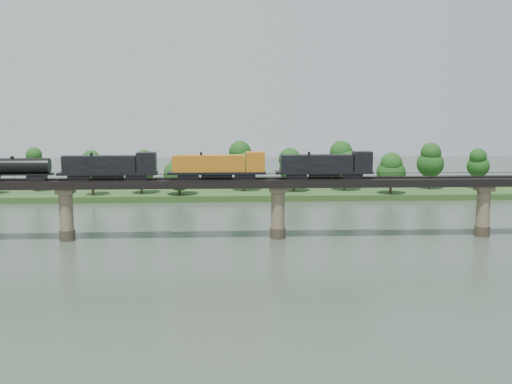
{
  "coord_description": "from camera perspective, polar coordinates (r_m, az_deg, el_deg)",
  "views": [
    {
      "loc": [
        -9.96,
        -90.35,
        26.79
      ],
      "look_at": [
        -4.19,
        30.0,
        9.0
      ],
      "focal_mm": 45.0,
      "sensor_mm": 36.0,
      "label": 1
    }
  ],
  "objects": [
    {
      "name": "ground",
      "position": [
        94.76,
        3.44,
        -8.04
      ],
      "size": [
        400.0,
        400.0,
        0.0
      ],
      "primitive_type": "plane",
      "color": "#324033",
      "rests_on": "ground"
    },
    {
      "name": "far_bank",
      "position": [
        177.55,
        0.5,
        -0.02
      ],
      "size": [
        300.0,
        24.0,
        1.6
      ],
      "primitive_type": "cube",
      "color": "#2A4B1E",
      "rests_on": "ground"
    },
    {
      "name": "bridge",
      "position": [
        122.63,
        1.96,
        -1.62
      ],
      "size": [
        236.0,
        30.0,
        11.5
      ],
      "color": "#473A2D",
      "rests_on": "ground"
    },
    {
      "name": "bridge_superstructure",
      "position": [
        121.69,
        1.97,
        1.31
      ],
      "size": [
        220.0,
        4.9,
        0.75
      ],
      "color": "black",
      "rests_on": "bridge"
    },
    {
      "name": "far_treeline",
      "position": [
        171.82,
        -2.15,
        2.39
      ],
      "size": [
        289.06,
        17.54,
        13.6
      ],
      "color": "#382619",
      "rests_on": "far_bank"
    },
    {
      "name": "freight_train",
      "position": [
        121.32,
        -6.65,
        2.27
      ],
      "size": [
        74.75,
        2.91,
        5.15
      ],
      "color": "black",
      "rests_on": "bridge"
    }
  ]
}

